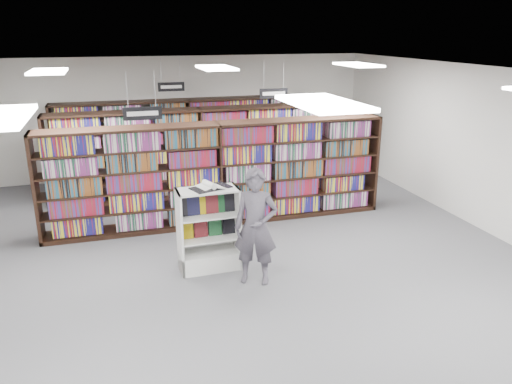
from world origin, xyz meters
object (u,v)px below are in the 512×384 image
object	(u,v)px
endcap_display	(209,241)
shopper	(256,227)
open_book	(210,186)
bookshelf_row_near	(219,174)

from	to	relation	value
endcap_display	shopper	size ratio (longest dim) A/B	0.75
open_book	shopper	xyz separation A→B (m)	(0.56, -0.71, -0.50)
bookshelf_row_near	endcap_display	xyz separation A→B (m)	(-0.63, -1.99, -0.57)
endcap_display	open_book	bearing A→B (deg)	-2.92
shopper	bookshelf_row_near	bearing A→B (deg)	114.44
open_book	shopper	distance (m)	1.03
bookshelf_row_near	endcap_display	bearing A→B (deg)	-107.53
bookshelf_row_near	shopper	size ratio (longest dim) A/B	3.75
bookshelf_row_near	shopper	bearing A→B (deg)	-90.30
open_book	shopper	bearing A→B (deg)	-71.02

